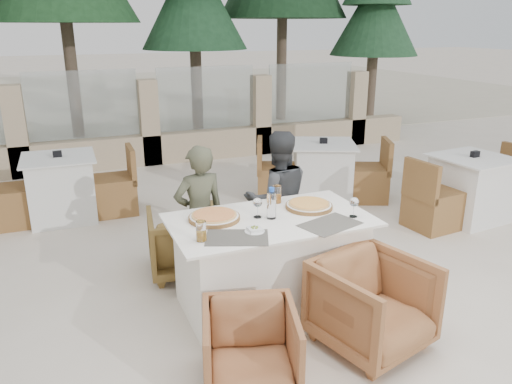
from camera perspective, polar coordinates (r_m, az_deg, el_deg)
name	(u,v)px	position (r m, az deg, el deg)	size (l,w,h in m)	color
ground	(262,301)	(4.34, 0.69, -12.32)	(80.00, 80.00, 0.00)	beige
sand_patch	(98,96)	(17.63, -17.62, 10.44)	(30.00, 16.00, 0.01)	beige
perimeter_wall_far	(149,117)	(8.48, -12.15, 8.43)	(10.00, 0.34, 1.60)	tan
pine_centre	(194,11)	(11.04, -7.12, 19.81)	(2.20, 2.20, 5.00)	#1F4929
pine_far_right	(375,24)	(12.13, 13.45, 18.16)	(1.98, 1.98, 4.50)	#224C2C
dining_table	(270,262)	(4.12, 1.60, -8.05)	(1.60, 0.90, 0.77)	white
placemat_near_left	(237,237)	(3.62, -2.18, -5.22)	(0.45, 0.30, 0.00)	#534F47
placemat_near_right	(330,224)	(3.89, 8.45, -3.67)	(0.45, 0.30, 0.00)	#5C584F
pizza_left	(214,216)	(3.94, -4.80, -2.81)	(0.41, 0.41, 0.05)	#D0471C
pizza_right	(309,205)	(4.20, 6.08, -1.50)	(0.40, 0.40, 0.05)	orange
water_bottle	(271,203)	(3.93, 1.78, -1.27)	(0.07, 0.07, 0.26)	#BAD6F5
wine_glass_centre	(258,207)	(3.95, 0.18, -1.67)	(0.08, 0.08, 0.18)	white
wine_glass_corner	(354,206)	(4.04, 11.12, -1.58)	(0.08, 0.08, 0.18)	silver
beer_glass_left	(201,231)	(3.56, -6.28, -4.47)	(0.07, 0.07, 0.15)	orange
beer_glass_right	(277,194)	(4.29, 2.40, -0.25)	(0.08, 0.08, 0.15)	orange
olive_dish	(255,229)	(3.70, -0.16, -4.27)	(0.11, 0.11, 0.04)	white
armchair_far_left	(185,242)	(4.74, -8.16, -5.64)	(0.65, 0.67, 0.61)	olive
armchair_far_right	(272,232)	(4.96, 1.90, -4.58)	(0.60, 0.62, 0.56)	olive
armchair_near_left	(251,350)	(3.31, -0.63, -17.60)	(0.59, 0.61, 0.55)	#995F37
armchair_near_right	(372,304)	(3.74, 13.17, -12.40)	(0.71, 0.73, 0.67)	#996037
diner_left	(200,215)	(4.43, -6.45, -2.68)	(0.46, 0.30, 1.27)	#484A36
diner_right	(278,200)	(4.71, 2.49, -0.91)	(0.64, 0.50, 1.32)	#383A3D
bg_table_a	(62,188)	(6.37, -21.32, 0.41)	(1.64, 0.82, 0.77)	silver
bg_table_b	(322,172)	(6.67, 7.57, 2.33)	(1.64, 0.82, 0.77)	silver
bg_table_c	(470,188)	(6.45, 23.27, 0.39)	(1.64, 0.82, 0.77)	silver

